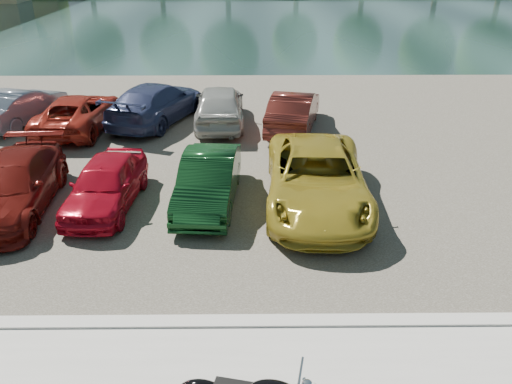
% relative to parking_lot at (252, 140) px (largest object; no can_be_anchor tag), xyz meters
% --- Properties ---
extents(kerb, '(60.00, 0.30, 0.14)m').
position_rel_parking_lot_xyz_m(kerb, '(0.00, -9.00, 0.05)').
color(kerb, '#ADAAA3').
rests_on(kerb, ground).
extents(parking_lot, '(60.00, 18.00, 0.04)m').
position_rel_parking_lot_xyz_m(parking_lot, '(0.00, 0.00, 0.00)').
color(parking_lot, '#3D3931').
rests_on(parking_lot, ground).
extents(river, '(120.00, 40.00, 0.00)m').
position_rel_parking_lot_xyz_m(river, '(0.00, 29.00, -0.02)').
color(river, '#182B2A').
rests_on(river, ground).
extents(car_3, '(2.16, 4.61, 1.30)m').
position_rel_parking_lot_xyz_m(car_3, '(-5.86, -4.76, 0.67)').
color(car_3, '#5C110D').
rests_on(car_3, parking_lot).
extents(car_4, '(1.65, 3.67, 1.22)m').
position_rel_parking_lot_xyz_m(car_4, '(-3.63, -4.61, 0.63)').
color(car_4, '#A80B1C').
rests_on(car_4, parking_lot).
extents(car_5, '(1.56, 3.87, 1.25)m').
position_rel_parking_lot_xyz_m(car_5, '(-1.11, -4.47, 0.64)').
color(car_5, black).
rests_on(car_5, parking_lot).
extents(car_6, '(2.67, 5.34, 1.45)m').
position_rel_parking_lot_xyz_m(car_6, '(1.58, -4.59, 0.75)').
color(car_6, '#AA9327').
rests_on(car_6, parking_lot).
extents(car_9, '(2.37, 4.07, 1.27)m').
position_rel_parking_lot_xyz_m(car_9, '(-8.34, 1.84, 0.65)').
color(car_9, slate).
rests_on(car_9, parking_lot).
extents(car_10, '(2.27, 4.53, 1.23)m').
position_rel_parking_lot_xyz_m(car_10, '(-6.07, 1.14, 0.64)').
color(car_10, maroon).
rests_on(car_10, parking_lot).
extents(car_11, '(3.47, 5.25, 1.41)m').
position_rel_parking_lot_xyz_m(car_11, '(-3.48, 1.97, 0.73)').
color(car_11, navy).
rests_on(car_11, parking_lot).
extents(car_12, '(1.83, 4.30, 1.45)m').
position_rel_parking_lot_xyz_m(car_12, '(-1.16, 1.61, 0.75)').
color(car_12, '#A3A39F').
rests_on(car_12, parking_lot).
extents(car_13, '(2.27, 4.28, 1.34)m').
position_rel_parking_lot_xyz_m(car_13, '(1.45, 1.10, 0.69)').
color(car_13, '#541B16').
rests_on(car_13, parking_lot).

